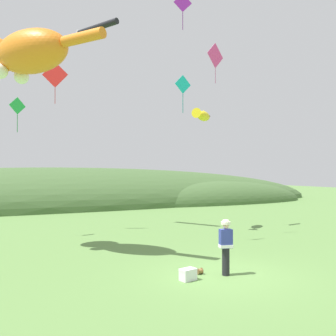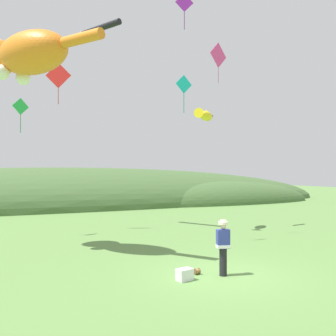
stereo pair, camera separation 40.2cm
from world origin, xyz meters
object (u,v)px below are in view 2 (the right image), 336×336
picnic_cooler (185,275)px  kite_diamond_violet (184,3)px  kite_diamond_green (21,107)px  kite_giant_cat (25,55)px  kite_spool (197,271)px  kite_fish_windsock (205,115)px  kite_tube_streamer (100,28)px  festival_attendant (223,246)px  kite_diamond_teal (184,85)px  kite_diamond_red (58,76)px  kite_diamond_pink (218,55)px

picnic_cooler → kite_diamond_violet: (3.41, 6.45, 11.65)m
kite_diamond_violet → picnic_cooler: bearing=-117.8°
kite_diamond_green → kite_giant_cat: bearing=-91.5°
kite_spool → picnic_cooler: size_ratio=0.37×
kite_fish_windsock → kite_diamond_violet: size_ratio=1.06×
kite_fish_windsock → kite_tube_streamer: (-5.26, 3.26, 5.28)m
festival_attendant → kite_diamond_teal: size_ratio=1.00×
kite_spool → kite_diamond_violet: kite_diamond_violet is taller
kite_giant_cat → kite_diamond_violet: 8.42m
kite_tube_streamer → kite_diamond_red: bearing=-175.2°
kite_diamond_green → kite_diamond_red: kite_diamond_red is taller
festival_attendant → kite_diamond_red: 14.18m
kite_diamond_red → kite_diamond_teal: size_ratio=1.32×
kite_diamond_red → festival_attendant: bearing=-73.6°
kite_spool → kite_diamond_violet: bearing=65.6°
kite_giant_cat → kite_diamond_pink: kite_diamond_pink is taller
kite_giant_cat → kite_diamond_green: 4.27m
kite_fish_windsock → picnic_cooler: bearing=-124.5°
kite_spool → kite_fish_windsock: kite_fish_windsock is taller
kite_giant_cat → kite_tube_streamer: 8.00m
kite_tube_streamer → kite_diamond_green: bearing=-162.8°
kite_tube_streamer → kite_diamond_pink: bearing=-25.7°
festival_attendant → picnic_cooler: 1.57m
kite_fish_windsock → kite_diamond_pink: (1.06, 0.22, 3.65)m
festival_attendant → kite_diamond_green: bearing=117.8°
picnic_cooler → kite_diamond_green: size_ratio=0.31×
kite_giant_cat → kite_fish_windsock: 10.18m
kite_spool → kite_tube_streamer: bearing=91.2°
kite_diamond_violet → kite_diamond_pink: 4.24m
kite_diamond_red → kite_diamond_teal: kite_diamond_red is taller
kite_diamond_red → kite_tube_streamer: bearing=4.8°
kite_tube_streamer → kite_diamond_violet: size_ratio=1.65×
kite_spool → kite_tube_streamer: size_ratio=0.07×
kite_spool → kite_diamond_red: (-2.66, 10.91, 8.60)m
picnic_cooler → kite_fish_windsock: kite_fish_windsock is taller
kite_fish_windsock → kite_diamond_teal: kite_diamond_teal is taller
kite_tube_streamer → kite_diamond_violet: (2.97, -5.08, -0.01)m
kite_diamond_violet → kite_fish_windsock: bearing=38.5°
kite_spool → kite_giant_cat: size_ratio=0.04×
kite_spool → kite_giant_cat: (-4.81, 5.72, 8.00)m
kite_spool → kite_diamond_red: 14.14m
festival_attendant → kite_diamond_violet: size_ratio=0.96×
kite_diamond_green → kite_diamond_red: bearing=30.1°
kite_giant_cat → kite_diamond_violet: kite_diamond_violet is taller
festival_attendant → picnic_cooler: (-1.36, 0.06, -0.77)m
picnic_cooler → kite_diamond_red: bearing=99.9°
kite_spool → picnic_cooler: 0.80m
kite_spool → picnic_cooler: (-0.68, -0.42, 0.08)m
festival_attendant → kite_spool: (-0.69, 0.49, -0.85)m
kite_diamond_violet → kite_spool: bearing=-114.4°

